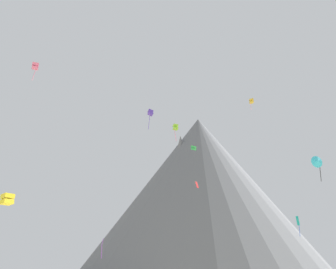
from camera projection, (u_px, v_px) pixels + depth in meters
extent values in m
cone|color=slate|center=(200.00, 194.00, 114.09)|extent=(104.63, 104.63, 51.11)
cone|color=slate|center=(220.00, 207.00, 119.84)|extent=(38.73, 38.73, 44.74)
cone|color=slate|center=(181.00, 203.00, 108.30)|extent=(27.83, 27.83, 43.38)
cube|color=red|center=(197.00, 185.00, 71.03)|extent=(0.72, 0.52, 1.34)
cube|color=#E5668C|center=(35.00, 68.00, 64.21)|extent=(1.46, 1.51, 0.78)
cube|color=#E5668C|center=(35.00, 64.00, 64.46)|extent=(1.46, 1.51, 0.78)
cylinder|color=#E5668C|center=(34.00, 75.00, 63.73)|extent=(0.39, 0.26, 2.31)
cube|color=#8CD133|center=(176.00, 129.00, 71.43)|extent=(1.16, 1.13, 0.52)
cube|color=#8CD133|center=(175.00, 126.00, 71.64)|extent=(1.16, 1.13, 0.52)
cylinder|color=#E5668C|center=(175.00, 135.00, 70.93)|extent=(0.43, 0.44, 2.43)
cube|color=gold|center=(252.00, 102.00, 82.87)|extent=(1.06, 1.01, 0.56)
cube|color=gold|center=(251.00, 100.00, 83.05)|extent=(1.06, 1.01, 0.56)
cylinder|color=pink|center=(251.00, 106.00, 82.49)|extent=(0.19, 0.26, 1.80)
cube|color=yellow|center=(7.00, 202.00, 46.26)|extent=(1.85, 1.85, 0.68)
cube|color=yellow|center=(8.00, 196.00, 46.50)|extent=(1.85, 1.85, 0.68)
cube|color=purple|center=(102.00, 242.00, 65.90)|extent=(0.48, 0.92, 1.43)
cylinder|color=purple|center=(102.00, 252.00, 65.31)|extent=(0.13, 0.10, 2.08)
cube|color=green|center=(194.00, 149.00, 77.41)|extent=(1.25, 1.25, 0.63)
cube|color=green|center=(194.00, 147.00, 77.57)|extent=(1.25, 1.25, 0.63)
cone|color=#33BCDB|center=(317.00, 161.00, 53.12)|extent=(1.85, 0.72, 1.81)
cylinder|color=black|center=(321.00, 174.00, 52.46)|extent=(0.09, 0.30, 2.05)
cube|color=teal|center=(298.00, 221.00, 60.05)|extent=(0.41, 0.79, 1.55)
cylinder|color=blue|center=(300.00, 231.00, 59.49)|extent=(0.09, 0.24, 1.75)
cube|color=#5138B2|center=(150.00, 114.00, 71.18)|extent=(1.29, 1.23, 0.73)
cube|color=#5138B2|center=(150.00, 111.00, 71.34)|extent=(1.29, 1.23, 0.73)
cylinder|color=#5138B2|center=(149.00, 122.00, 70.56)|extent=(0.33, 0.38, 3.14)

